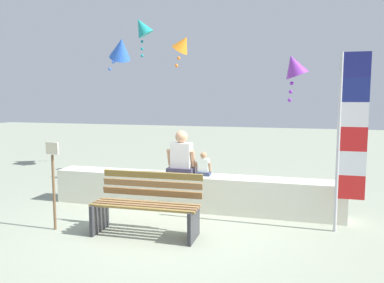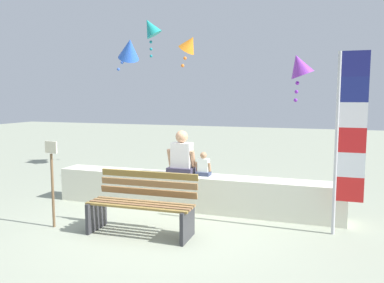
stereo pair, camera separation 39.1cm
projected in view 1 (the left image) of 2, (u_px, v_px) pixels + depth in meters
The scene contains 11 objects.
ground_plane at pixel (172, 229), 6.02m from camera, with size 40.00×40.00×0.00m, color gray.
seawall_ledge at pixel (192, 192), 7.06m from camera, with size 5.18×0.52×0.62m, color silver.
park_bench at pixel (147, 206), 5.76m from camera, with size 1.58×0.65×0.88m.
person_adult at pixel (181, 157), 7.06m from camera, with size 0.51×0.38×0.79m.
person_child at pixel (203, 166), 6.97m from camera, with size 0.27×0.20×0.42m.
flag_banner at pixel (349, 133), 5.70m from camera, with size 0.42×0.05×2.64m.
kite_orange at pixel (183, 44), 9.47m from camera, with size 0.64×0.60×0.85m.
kite_blue at pixel (121, 49), 10.36m from camera, with size 0.91×0.94×0.95m.
kite_teal at pixel (142, 27), 10.49m from camera, with size 0.74×0.73×1.06m.
kite_purple at pixel (294, 66), 8.19m from camera, with size 0.69×0.73×1.05m.
sign_post at pixel (53, 178), 5.90m from camera, with size 0.24×0.06×1.33m.
Camera 1 is at (1.88, -5.52, 2.01)m, focal length 36.93 mm.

